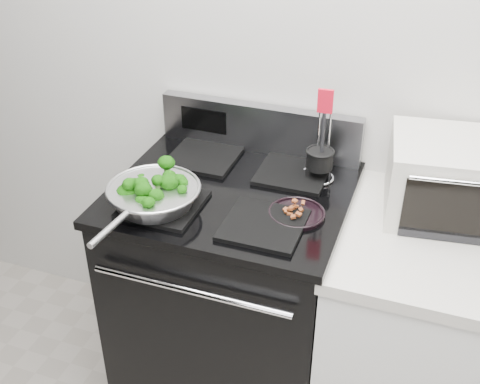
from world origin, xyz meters
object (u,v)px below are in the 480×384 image
at_px(skillet, 153,195).
at_px(utensil_holder, 319,164).
at_px(bacon_plate, 297,211).
at_px(toaster_oven, 459,180).
at_px(gas_range, 232,293).

distance_m(skillet, utensil_holder, 0.58).
xyz_separation_m(bacon_plate, toaster_oven, (0.46, 0.23, 0.08)).
relative_size(bacon_plate, utensil_holder, 0.54).
height_order(skillet, toaster_oven, toaster_oven).
xyz_separation_m(gas_range, bacon_plate, (0.25, -0.08, 0.48)).
distance_m(gas_range, bacon_plate, 0.55).
bearing_deg(bacon_plate, gas_range, 162.52).
relative_size(gas_range, utensil_holder, 3.35).
bearing_deg(bacon_plate, utensil_holder, 87.09).
distance_m(skillet, bacon_plate, 0.46).
xyz_separation_m(skillet, toaster_oven, (0.90, 0.34, 0.05)).
xyz_separation_m(gas_range, utensil_holder, (0.26, 0.16, 0.52)).
bearing_deg(utensil_holder, bacon_plate, -96.28).
xyz_separation_m(bacon_plate, utensil_holder, (0.01, 0.24, 0.04)).
bearing_deg(toaster_oven, skillet, -166.71).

